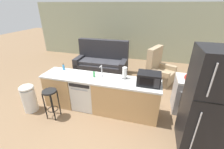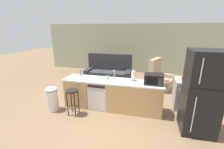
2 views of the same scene
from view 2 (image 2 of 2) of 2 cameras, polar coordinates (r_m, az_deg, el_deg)
ground_plane at (r=4.81m, az=-1.70°, el=-12.27°), size 24.00×24.00×0.00m
wall_back at (r=8.33m, az=8.21°, el=9.71°), size 10.00×0.06×2.60m
kitchen_counter at (r=4.56m, az=1.18°, el=-8.04°), size 2.94×0.66×0.90m
dishwasher at (r=4.68m, az=-4.72°, el=-7.39°), size 0.58×0.61×0.84m
stove_range at (r=5.10m, az=26.69°, el=-6.79°), size 0.76×0.68×0.90m
refrigerator at (r=3.93m, az=30.91°, el=-6.15°), size 0.72×0.73×1.94m
microwave at (r=4.24m, az=15.55°, el=-1.67°), size 0.50×0.37×0.28m
sink_faucet at (r=4.44m, az=0.80°, el=-0.28°), size 0.07×0.17×0.30m
paper_towel_roll at (r=4.40m, az=8.09°, el=-0.52°), size 0.14×0.14×0.28m
soap_bottle at (r=4.42m, az=-1.55°, el=-1.13°), size 0.06×0.06×0.18m
dish_soap_bottle at (r=4.93m, az=-11.74°, el=0.42°), size 0.06×0.06×0.18m
kettle at (r=4.77m, az=25.91°, el=-1.40°), size 0.21×0.17×0.19m
bar_stool at (r=4.35m, az=-14.80°, el=-8.27°), size 0.32×0.32×0.74m
trash_bin at (r=4.83m, az=-21.87°, el=-8.41°), size 0.35×0.35×0.74m
couch at (r=6.79m, az=-1.22°, el=0.34°), size 2.01×0.93×1.27m
armchair at (r=6.42m, az=17.36°, el=-1.89°), size 1.07×1.10×1.20m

